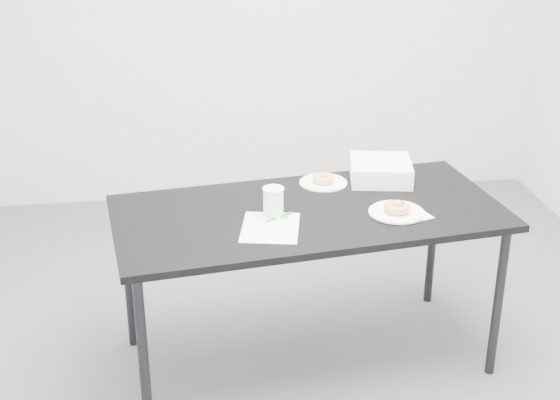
{
  "coord_description": "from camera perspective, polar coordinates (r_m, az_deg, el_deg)",
  "views": [
    {
      "loc": [
        -0.47,
        -3.1,
        2.19
      ],
      "look_at": [
        -0.05,
        0.02,
        0.81
      ],
      "focal_mm": 50.0,
      "sensor_mm": 36.0,
      "label": 1
    }
  ],
  "objects": [
    {
      "name": "donut_far",
      "position": [
        3.7,
        3.19,
        1.57
      ],
      "size": [
        0.14,
        0.14,
        0.04
      ],
      "primitive_type": "torus",
      "rotation": [
        0.0,
        0.0,
        0.45
      ],
      "color": "#E18947",
      "rests_on": "plate_far"
    },
    {
      "name": "plate_far",
      "position": [
        3.7,
        3.18,
        1.28
      ],
      "size": [
        0.23,
        0.23,
        0.01
      ],
      "primitive_type": "cylinder",
      "color": "white",
      "rests_on": "table"
    },
    {
      "name": "plate_near",
      "position": [
        3.42,
        8.52,
        -0.89
      ],
      "size": [
        0.24,
        0.24,
        0.01
      ],
      "primitive_type": "cylinder",
      "color": "white",
      "rests_on": "napkin"
    },
    {
      "name": "cup_lid",
      "position": [
        3.71,
        3.31,
        1.36
      ],
      "size": [
        0.09,
        0.09,
        0.01
      ],
      "primitive_type": "cylinder",
      "color": "silver",
      "rests_on": "table"
    },
    {
      "name": "napkin",
      "position": [
        3.42,
        9.27,
        -1.03
      ],
      "size": [
        0.21,
        0.21,
        0.0
      ],
      "primitive_type": "cube",
      "rotation": [
        0.0,
        0.0,
        0.32
      ],
      "color": "white",
      "rests_on": "table"
    },
    {
      "name": "coffee_cup",
      "position": [
        3.34,
        -0.49,
        -0.14
      ],
      "size": [
        0.09,
        0.09,
        0.13
      ],
      "primitive_type": "cylinder",
      "color": "white",
      "rests_on": "table"
    },
    {
      "name": "wall_back",
      "position": [
        5.19,
        -2.41,
        14.36
      ],
      "size": [
        4.0,
        0.02,
        2.7
      ],
      "primitive_type": "cube",
      "color": "silver",
      "rests_on": "floor"
    },
    {
      "name": "donut_near",
      "position": [
        3.41,
        8.55,
        -0.55
      ],
      "size": [
        0.13,
        0.13,
        0.04
      ],
      "primitive_type": "torus",
      "rotation": [
        0.0,
        0.0,
        0.18
      ],
      "color": "#E18947",
      "rests_on": "plate_near"
    },
    {
      "name": "floor",
      "position": [
        3.82,
        0.84,
        -11.23
      ],
      "size": [
        4.0,
        4.0,
        0.0
      ],
      "primitive_type": "plane",
      "color": "#504F55",
      "rests_on": "ground"
    },
    {
      "name": "bakery_box",
      "position": [
        3.76,
        7.37,
        2.16
      ],
      "size": [
        0.33,
        0.33,
        0.09
      ],
      "primitive_type": "cube",
      "rotation": [
        0.0,
        0.0,
        -0.17
      ],
      "color": "white",
      "rests_on": "table"
    },
    {
      "name": "pen",
      "position": [
        3.34,
        -0.06,
        -1.24
      ],
      "size": [
        0.12,
        0.08,
        0.01
      ],
      "primitive_type": "cylinder",
      "rotation": [
        0.0,
        1.57,
        0.55
      ],
      "color": "#0D9455",
      "rests_on": "scorecard"
    },
    {
      "name": "logo_patch",
      "position": [
        3.35,
        0.22,
        -1.18
      ],
      "size": [
        0.06,
        0.06,
        0.0
      ],
      "primitive_type": "cube",
      "rotation": [
        0.0,
        0.0,
        -0.2
      ],
      "color": "green",
      "rests_on": "scorecard"
    },
    {
      "name": "table",
      "position": [
        3.45,
        2.11,
        -1.61
      ],
      "size": [
        1.79,
        1.01,
        0.78
      ],
      "rotation": [
        0.0,
        0.0,
        0.13
      ],
      "color": "black",
      "rests_on": "floor"
    },
    {
      "name": "scorecard",
      "position": [
        3.25,
        -0.71,
        -2.02
      ],
      "size": [
        0.29,
        0.34,
        0.0
      ],
      "primitive_type": "cube",
      "rotation": [
        0.0,
        0.0,
        -0.2
      ],
      "color": "white",
      "rests_on": "table"
    }
  ]
}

